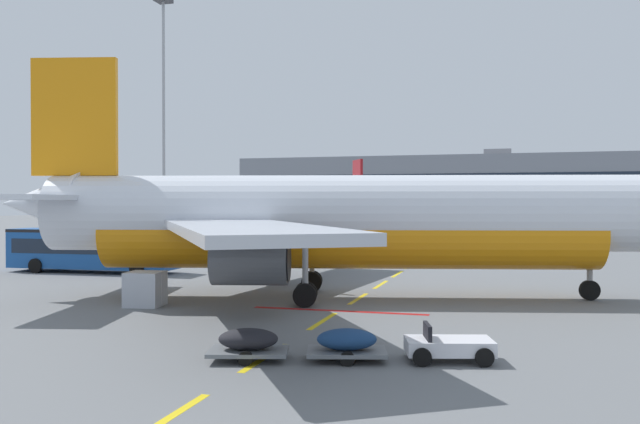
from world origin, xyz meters
name	(u,v)px	position (x,y,z in m)	size (l,w,h in m)	color
apron_paint_markings	(391,278)	(18.00, 35.52, 0.00)	(8.00, 92.79, 0.01)	yellow
airliner_foreground	(337,220)	(16.95, 25.73, 3.95)	(34.53, 33.73, 12.20)	silver
airliner_mid_left	(336,214)	(2.26, 82.33, 3.26)	(25.82, 27.31, 10.07)	silver
apron_shuttle_bus	(93,247)	(-2.49, 33.46, 1.75)	(12.12, 3.35, 3.00)	#194C99
baggage_train	(348,344)	(20.58, 12.97, 0.52)	(8.68, 3.69, 1.14)	silver
uld_cargo_container	(145,289)	(8.97, 20.88, 0.80)	(1.80, 1.77, 1.60)	#B7BCC6
apron_light_mast_near	(164,94)	(-14.94, 65.67, 17.98)	(1.80, 1.80, 29.51)	slate
terminal_satellite	(437,191)	(8.99, 150.17, 7.70)	(90.63, 20.21, 16.96)	gray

